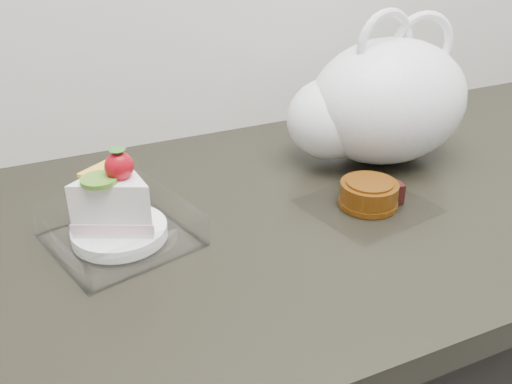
# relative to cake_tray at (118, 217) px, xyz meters

# --- Properties ---
(cake_tray) EXTENTS (0.20, 0.20, 0.13)m
(cake_tray) POSITION_rel_cake_tray_xyz_m (0.00, 0.00, 0.00)
(cake_tray) COLOR white
(cake_tray) RESTS_ON counter
(mooncake_wrap) EXTENTS (0.19, 0.18, 0.04)m
(mooncake_wrap) POSITION_rel_cake_tray_xyz_m (0.35, -0.06, -0.02)
(mooncake_wrap) COLOR white
(mooncake_wrap) RESTS_ON counter
(plastic_bag) EXTENTS (0.31, 0.22, 0.25)m
(plastic_bag) POSITION_rel_cake_tray_xyz_m (0.45, 0.07, 0.06)
(plastic_bag) COLOR white
(plastic_bag) RESTS_ON counter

